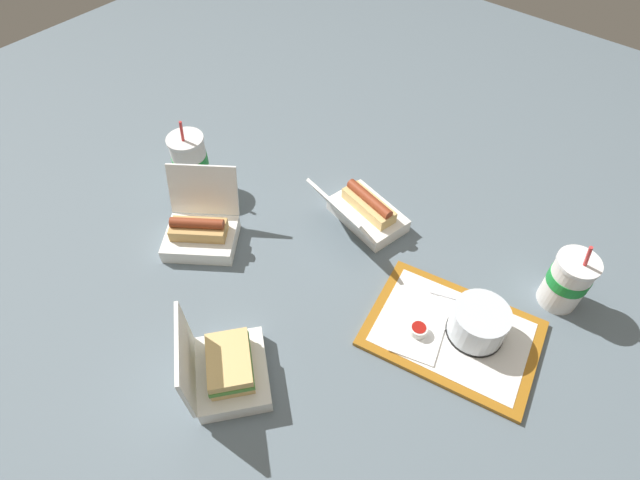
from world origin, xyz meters
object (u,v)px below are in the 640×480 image
at_px(cake_container, 478,323).
at_px(clamshell_sandwich_right, 227,369).
at_px(clamshell_hotdog_center, 365,211).
at_px(soda_cup_left, 190,161).
at_px(soda_cup_center, 568,281).
at_px(ketchup_cup, 417,331).
at_px(clamshell_hotdog_corner, 201,230).
at_px(plastic_fork, 453,297).
at_px(food_tray, 452,333).

distance_m(cake_container, clamshell_sandwich_right, 0.55).
xyz_separation_m(clamshell_hotdog_center, soda_cup_left, (-0.47, -0.19, 0.04)).
bearing_deg(soda_cup_center, ketchup_cup, -123.95).
distance_m(clamshell_hotdog_corner, clamshell_hotdog_center, 0.43).
height_order(cake_container, plastic_fork, cake_container).
distance_m(food_tray, cake_container, 0.07).
bearing_deg(clamshell_hotdog_center, cake_container, -17.11).
bearing_deg(ketchup_cup, cake_container, 41.81).
bearing_deg(cake_container, clamshell_sandwich_right, -129.38).
bearing_deg(plastic_fork, food_tray, -81.09).
distance_m(clamshell_hotdog_corner, clamshell_sandwich_right, 0.40).
bearing_deg(clamshell_hotdog_center, food_tray, -22.87).
bearing_deg(ketchup_cup, food_tray, 43.75).
bearing_deg(plastic_fork, ketchup_cup, -116.25).
bearing_deg(cake_container, ketchup_cup, -138.19).
height_order(ketchup_cup, plastic_fork, ketchup_cup).
xyz_separation_m(clamshell_sandwich_right, soda_cup_left, (-0.51, 0.35, 0.04)).
height_order(food_tray, ketchup_cup, ketchup_cup).
bearing_deg(soda_cup_left, food_tray, 2.59).
xyz_separation_m(cake_container, ketchup_cup, (-0.10, -0.09, -0.03)).
bearing_deg(clamshell_sandwich_right, cake_container, 50.62).
bearing_deg(clamshell_hotdog_corner, plastic_fork, 22.97).
relative_size(clamshell_hotdog_corner, soda_cup_left, 1.15).
xyz_separation_m(plastic_fork, clamshell_hotdog_corner, (-0.59, -0.25, 0.03)).
relative_size(clamshell_hotdog_corner, clamshell_sandwich_right, 1.08).
bearing_deg(plastic_fork, clamshell_hotdog_center, 146.56).
bearing_deg(clamshell_hotdog_center, plastic_fork, -12.64).
distance_m(food_tray, plastic_fork, 0.09).
bearing_deg(soda_cup_left, clamshell_sandwich_right, -34.60).
height_order(food_tray, cake_container, cake_container).
distance_m(cake_container, soda_cup_left, 0.86).
distance_m(clamshell_hotdog_corner, soda_cup_left, 0.23).
bearing_deg(soda_cup_center, food_tray, -120.36).
xyz_separation_m(clamshell_hotdog_corner, clamshell_hotdog_center, (0.28, 0.32, -0.00)).
height_order(cake_container, clamshell_sandwich_right, clamshell_sandwich_right).
xyz_separation_m(clamshell_hotdog_corner, clamshell_sandwich_right, (0.33, -0.22, 0.00)).
relative_size(clamshell_hotdog_center, soda_cup_left, 1.07).
distance_m(plastic_fork, clamshell_sandwich_right, 0.54).
distance_m(plastic_fork, clamshell_hotdog_center, 0.32).
relative_size(clamshell_sandwich_right, soda_cup_left, 1.07).
bearing_deg(soda_cup_left, soda_cup_center, 16.13).
relative_size(cake_container, clamshell_hotdog_center, 0.53).
bearing_deg(clamshell_hotdog_corner, clamshell_hotdog_center, 48.73).
height_order(cake_container, clamshell_hotdog_center, clamshell_hotdog_center).
xyz_separation_m(ketchup_cup, plastic_fork, (0.01, 0.14, -0.01)).
relative_size(cake_container, clamshell_sandwich_right, 0.54).
bearing_deg(clamshell_hotdog_center, soda_cup_left, -158.00).
height_order(ketchup_cup, soda_cup_center, soda_cup_center).
distance_m(food_tray, soda_cup_center, 0.29).
bearing_deg(food_tray, soda_cup_center, 59.64).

